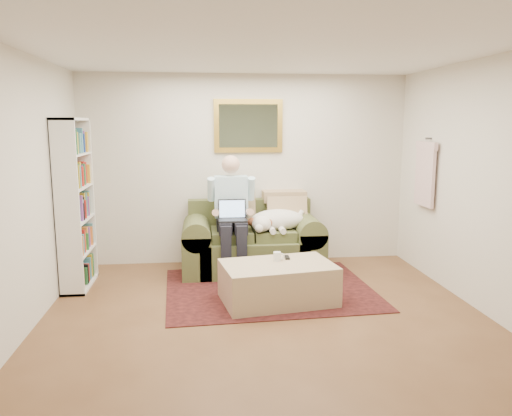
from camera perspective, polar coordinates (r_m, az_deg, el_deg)
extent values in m
cube|color=brown|center=(4.84, 1.66, -13.97)|extent=(4.50, 5.00, 0.01)
cube|color=white|center=(4.48, 1.83, 18.14)|extent=(4.50, 5.00, 0.01)
cube|color=beige|center=(6.95, -1.19, 4.40)|extent=(4.50, 0.01, 2.60)
cube|color=beige|center=(4.72, -26.42, 0.86)|extent=(0.01, 5.00, 2.60)
cube|color=beige|center=(5.29, 26.67, 1.69)|extent=(0.01, 5.00, 2.60)
cube|color=black|center=(5.97, 1.52, -9.23)|extent=(2.49, 2.04, 0.01)
cube|color=#5A6234|center=(6.62, -0.42, -5.33)|extent=(1.38, 0.89, 0.45)
cube|color=#5A6234|center=(6.89, -0.76, -0.85)|extent=(1.67, 0.19, 0.46)
cube|color=#5A6234|center=(6.57, -6.77, -5.03)|extent=(0.36, 0.89, 0.92)
cube|color=#5A6234|center=(6.72, 5.79, -4.68)|extent=(0.36, 0.89, 0.92)
cube|color=#5A6234|center=(6.47, -2.78, -3.05)|extent=(0.52, 0.60, 0.13)
cube|color=#5A6234|center=(6.53, 2.01, -2.93)|extent=(0.52, 0.60, 0.13)
cube|color=black|center=(6.23, -2.68, -1.40)|extent=(0.35, 0.25, 0.02)
cube|color=black|center=(6.33, -2.76, -0.09)|extent=(0.35, 0.07, 0.24)
cube|color=#99BFF2|center=(6.32, -2.75, -0.10)|extent=(0.32, 0.05, 0.21)
cube|color=tan|center=(5.52, 2.50, -8.54)|extent=(1.29, 0.93, 0.43)
cylinder|color=white|center=(5.55, 2.43, -5.55)|extent=(0.08, 0.08, 0.10)
cube|color=black|center=(5.67, 3.56, -5.65)|extent=(0.06, 0.15, 0.02)
cube|color=gold|center=(6.89, -0.88, 9.36)|extent=(0.94, 0.04, 0.72)
cube|color=gray|center=(6.87, -0.87, 9.36)|extent=(0.80, 0.01, 0.58)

